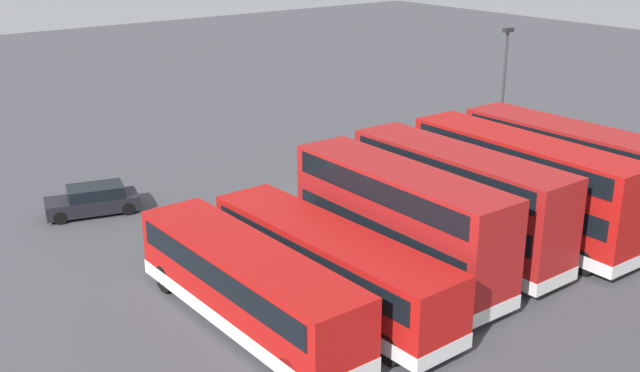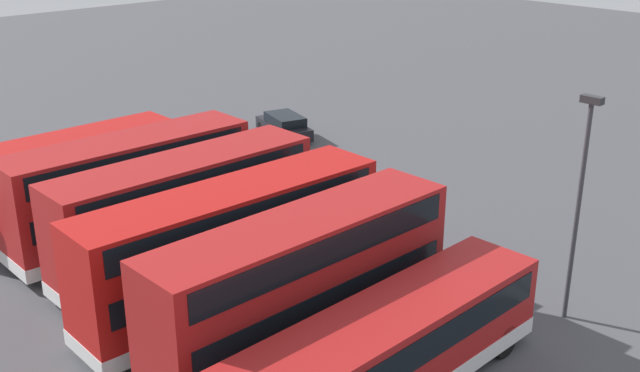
# 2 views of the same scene
# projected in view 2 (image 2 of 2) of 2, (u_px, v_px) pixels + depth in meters

# --- Properties ---
(ground_plane) EXTENTS (140.00, 140.00, 0.00)m
(ground_plane) POSITION_uv_depth(u_px,v_px,m) (352.00, 211.00, 35.52)
(ground_plane) COLOR #47474C
(bus_single_deck_near_end) EXTENTS (2.94, 12.00, 2.95)m
(bus_single_deck_near_end) POSITION_uv_depth(u_px,v_px,m) (383.00, 354.00, 21.62)
(bus_single_deck_near_end) COLOR #A51919
(bus_single_deck_near_end) RESTS_ON ground
(bus_double_decker_second) EXTENTS (2.74, 10.95, 4.55)m
(bus_double_decker_second) POSITION_uv_depth(u_px,v_px,m) (302.00, 281.00, 23.91)
(bus_double_decker_second) COLOR #A51919
(bus_double_decker_second) RESTS_ON ground
(bus_double_decker_third) EXTENTS (2.78, 11.46, 4.55)m
(bus_double_decker_third) POSITION_uv_depth(u_px,v_px,m) (232.00, 246.00, 26.30)
(bus_double_decker_third) COLOR #B71411
(bus_double_decker_third) RESTS_ON ground
(bus_double_decker_fourth) EXTENTS (2.67, 10.65, 4.55)m
(bus_double_decker_fourth) POSITION_uv_depth(u_px,v_px,m) (185.00, 211.00, 29.13)
(bus_double_decker_fourth) COLOR #A51919
(bus_double_decker_fourth) RESTS_ON ground
(bus_double_decker_fifth) EXTENTS (2.68, 10.40, 4.55)m
(bus_double_decker_fifth) POSITION_uv_depth(u_px,v_px,m) (131.00, 188.00, 31.44)
(bus_double_decker_fifth) COLOR #A51919
(bus_double_decker_fifth) RESTS_ON ground
(bus_single_deck_sixth) EXTENTS (2.90, 11.71, 2.95)m
(bus_single_deck_sixth) POSITION_uv_depth(u_px,v_px,m) (88.00, 185.00, 34.13)
(bus_single_deck_sixth) COLOR #B71411
(bus_single_deck_sixth) RESTS_ON ground
(bus_single_deck_seventh) EXTENTS (2.70, 11.21, 2.95)m
(bus_single_deck_seventh) POSITION_uv_depth(u_px,v_px,m) (65.00, 164.00, 36.71)
(bus_single_deck_seventh) COLOR #B71411
(bus_single_deck_seventh) RESTS_ON ground
(car_hatchback_silver) EXTENTS (4.70, 2.88, 1.43)m
(car_hatchback_silver) POSITION_uv_depth(u_px,v_px,m) (284.00, 126.00, 45.89)
(car_hatchback_silver) COLOR black
(car_hatchback_silver) RESTS_ON ground
(lamp_post_tall) EXTENTS (0.70, 0.30, 7.86)m
(lamp_post_tall) POSITION_uv_depth(u_px,v_px,m) (580.00, 193.00, 25.01)
(lamp_post_tall) COLOR #38383D
(lamp_post_tall) RESTS_ON ground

